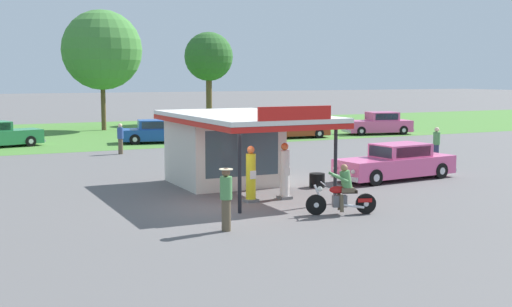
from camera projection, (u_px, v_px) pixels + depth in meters
ground_plane at (224, 207)px, 21.67m from camera, size 300.00×300.00×0.00m
grass_verge_strip at (66, 134)px, 48.53m from camera, size 120.00×24.00×0.01m
service_station_kiosk at (228, 143)px, 25.74m from camera, size 4.43×8.00×3.34m
gas_pump_nearside at (251, 176)px, 22.45m from camera, size 0.44×0.44×1.93m
gas_pump_offside at (285, 173)px, 23.01m from camera, size 0.44×0.44×1.97m
motorcycle_with_rider at (342, 194)px, 20.44m from camera, size 2.13×0.94×1.58m
featured_classic_sedan at (396, 163)px, 27.39m from camera, size 5.66×2.25×1.49m
parked_car_back_row_far_left at (291, 129)px, 45.69m from camera, size 5.69×2.44×1.39m
parked_car_back_row_centre_right at (160, 132)px, 42.46m from camera, size 5.54×2.89×1.47m
parked_car_back_row_right at (378, 124)px, 48.68m from camera, size 5.32×2.90×1.64m
bystander_strolling_foreground at (120, 138)px, 36.24m from camera, size 0.34×0.34×1.69m
bystander_admiring_sedan at (436, 144)px, 32.66m from camera, size 0.34×0.34×1.77m
bystander_standing_back_lot at (226, 197)px, 18.21m from camera, size 0.39×0.39×1.77m
tree_oak_centre at (209, 58)px, 59.53m from camera, size 4.41×4.41×8.23m
tree_oak_left at (102, 50)px, 51.62m from camera, size 6.27×6.27×9.45m
spare_tire_stack at (317, 180)px, 25.49m from camera, size 0.60×0.60×0.54m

